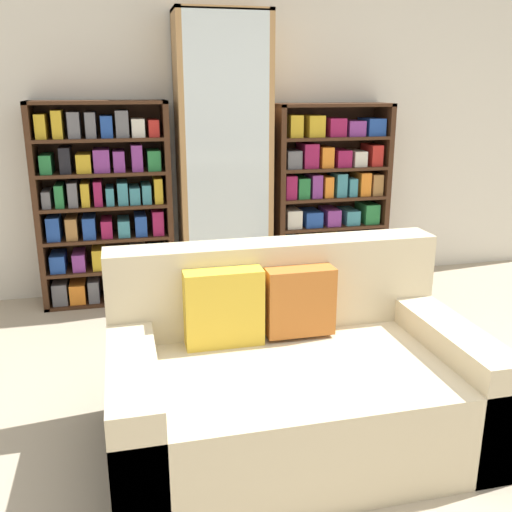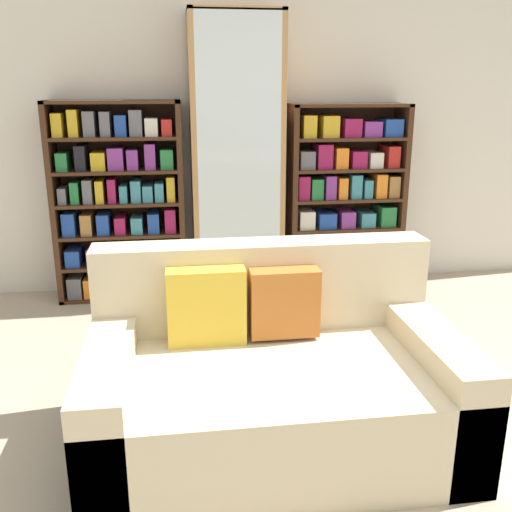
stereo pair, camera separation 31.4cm
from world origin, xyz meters
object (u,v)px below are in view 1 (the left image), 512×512
couch (292,380)px  bookshelf_left (105,207)px  bookshelf_right (329,199)px  wine_bottle (292,288)px  display_cabinet (224,161)px

couch → bookshelf_left: (-0.82, 2.02, 0.43)m
bookshelf_right → wine_bottle: bearing=-134.0°
bookshelf_right → wine_bottle: 0.85m
bookshelf_right → display_cabinet: bearing=-179.0°
bookshelf_left → display_cabinet: display_cabinet is taller
couch → display_cabinet: display_cabinet is taller
bookshelf_left → display_cabinet: 0.94m
bookshelf_left → bookshelf_right: 1.74m
bookshelf_right → wine_bottle: bookshelf_right is taller
couch → display_cabinet: 2.14m
bookshelf_left → display_cabinet: bearing=-1.1°
couch → bookshelf_left: 2.23m
display_cabinet → couch: bearing=-91.8°
display_cabinet → bookshelf_left: bearing=178.9°
bookshelf_right → bookshelf_left: bearing=180.0°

